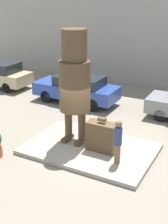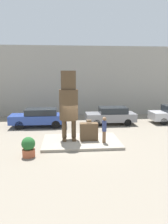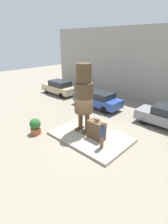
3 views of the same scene
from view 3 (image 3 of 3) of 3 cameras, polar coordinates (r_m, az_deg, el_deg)
The scene contains 10 objects.
ground_plane at distance 11.54m, azimuth 2.08°, elevation -8.31°, with size 60.00×60.00×0.00m, color gray.
pedestal at distance 11.50m, azimuth 2.08°, elevation -7.95°, with size 4.96×3.32×0.16m.
building_backdrop at distance 18.49m, azimuth 23.11°, elevation 13.66°, with size 28.00×0.60×7.24m.
statue_figure at distance 11.05m, azimuth -0.07°, elevation 6.06°, with size 1.21×1.21×4.47m.
giant_suitcase at distance 10.89m, azimuth 4.05°, elevation -5.86°, with size 1.15×0.54×1.37m.
tourist at distance 9.84m, azimuth 5.95°, elevation -7.10°, with size 0.28×0.28×1.65m.
parked_car_tan at distance 20.56m, azimuth -8.13°, elevation 7.99°, with size 4.43×1.71×1.61m.
parked_car_blue at distance 16.29m, azimuth 4.42°, elevation 4.27°, with size 4.70×1.76×1.54m.
parked_car_grey at distance 13.88m, azimuth 25.72°, elevation -1.43°, with size 4.32×1.74×1.53m.
planter_pot at distance 12.17m, azimuth -15.61°, elevation -4.45°, with size 0.74×0.74×1.10m.
Camera 3 is at (6.50, -7.49, 5.91)m, focal length 28.00 mm.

